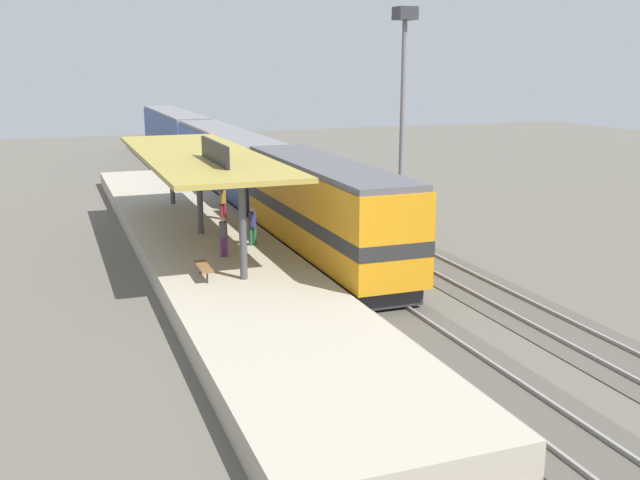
{
  "coord_description": "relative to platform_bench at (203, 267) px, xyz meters",
  "views": [
    {
      "loc": [
        -11.1,
        -33.67,
        8.77
      ],
      "look_at": [
        -1.38,
        -7.48,
        2.0
      ],
      "focal_mm": 41.31,
      "sensor_mm": 36.0,
      "label": 1
    }
  ],
  "objects": [
    {
      "name": "person_waiting",
      "position": [
        1.43,
        2.83,
        0.51
      ],
      "size": [
        0.34,
        0.34,
        1.71
      ],
      "color": "#663375",
      "rests_on": "platform"
    },
    {
      "name": "person_walking",
      "position": [
        3.08,
        4.34,
        0.51
      ],
      "size": [
        0.34,
        0.34,
        1.71
      ],
      "color": "#23603D",
      "rests_on": "platform"
    },
    {
      "name": "light_mast",
      "position": [
        13.8,
        11.35,
        7.05
      ],
      "size": [
        1.1,
        1.1,
        11.7
      ],
      "color": "slate",
      "rests_on": "ground"
    },
    {
      "name": "track_near",
      "position": [
        6.0,
        7.43,
        -1.31
      ],
      "size": [
        3.2,
        110.0,
        0.16
      ],
      "color": "#4E4941",
      "rests_on": "ground"
    },
    {
      "name": "locomotive",
      "position": [
        6.0,
        3.15,
        1.07
      ],
      "size": [
        2.93,
        14.43,
        4.44
      ],
      "color": "#28282D",
      "rests_on": "track_near"
    },
    {
      "name": "ground_plane",
      "position": [
        8.0,
        7.43,
        -1.34
      ],
      "size": [
        120.0,
        120.0,
        0.0
      ],
      "primitive_type": "plane",
      "color": "#5B564C"
    },
    {
      "name": "platform",
      "position": [
        1.4,
        7.43,
        -0.89
      ],
      "size": [
        6.0,
        44.0,
        0.9
      ],
      "primitive_type": "cube",
      "color": "#A89E89",
      "rests_on": "ground"
    },
    {
      "name": "station_canopy",
      "position": [
        1.4,
        7.34,
        3.19
      ],
      "size": [
        5.2,
        18.0,
        4.7
      ],
      "color": "#47474C",
      "rests_on": "platform"
    },
    {
      "name": "person_boarding",
      "position": [
        3.11,
        10.19,
        0.51
      ],
      "size": [
        0.34,
        0.34,
        1.71
      ],
      "color": "maroon",
      "rests_on": "platform"
    },
    {
      "name": "passenger_carriage_rear",
      "position": [
        6.0,
        41.95,
        0.97
      ],
      "size": [
        2.9,
        20.0,
        4.24
      ],
      "color": "#28282D",
      "rests_on": "track_near"
    },
    {
      "name": "track_far",
      "position": [
        10.6,
        7.43,
        -1.31
      ],
      "size": [
        3.2,
        110.0,
        0.16
      ],
      "color": "#4E4941",
      "rests_on": "ground"
    },
    {
      "name": "platform_bench",
      "position": [
        0.0,
        0.0,
        0.0
      ],
      "size": [
        0.44,
        1.7,
        0.5
      ],
      "color": "#333338",
      "rests_on": "platform"
    },
    {
      "name": "passenger_carriage_front",
      "position": [
        6.0,
        21.15,
        0.97
      ],
      "size": [
        2.9,
        20.0,
        4.24
      ],
      "color": "#28282D",
      "rests_on": "track_near"
    }
  ]
}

